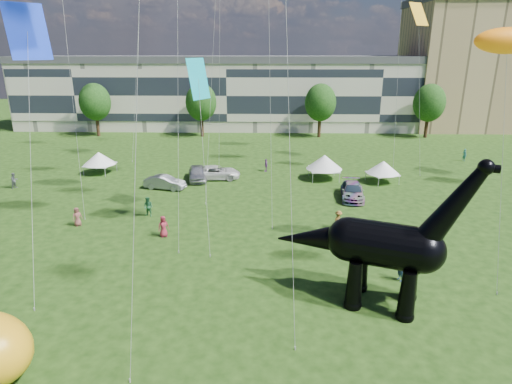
{
  "coord_description": "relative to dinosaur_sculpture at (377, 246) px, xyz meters",
  "views": [
    {
      "loc": [
        -0.92,
        -19.53,
        14.2
      ],
      "look_at": [
        -1.62,
        8.0,
        5.0
      ],
      "focal_mm": 30.0,
      "sensor_mm": 36.0,
      "label": 1
    }
  ],
  "objects": [
    {
      "name": "tree_mid_right",
      "position": [
        2.61,
        50.3,
        2.71
      ],
      "size": [
        5.2,
        5.2,
        9.44
      ],
      "color": "#382314",
      "rests_on": "ground"
    },
    {
      "name": "tree_far_right",
      "position": [
        20.61,
        50.3,
        2.71
      ],
      "size": [
        5.2,
        5.2,
        9.44
      ],
      "color": "#382314",
      "rests_on": "ground"
    },
    {
      "name": "gazebo_far",
      "position": [
        6.67,
        24.05,
        -1.84
      ],
      "size": [
        4.53,
        4.53,
        2.49
      ],
      "rotation": [
        0.0,
        0.0,
        0.33
      ],
      "color": "white",
      "rests_on": "ground"
    },
    {
      "name": "ground",
      "position": [
        -5.39,
        -2.7,
        -3.58
      ],
      "size": [
        220.0,
        220.0,
        0.0
      ],
      "primitive_type": "plane",
      "color": "#16330C",
      "rests_on": "ground"
    },
    {
      "name": "car_white",
      "position": [
        -12.11,
        24.94,
        -2.81
      ],
      "size": [
        5.74,
        3.01,
        1.54
      ],
      "primitive_type": "imported",
      "rotation": [
        0.0,
        0.0,
        1.65
      ],
      "color": "silver",
      "rests_on": "ground"
    },
    {
      "name": "apartment_block",
      "position": [
        34.61,
        62.3,
        7.42
      ],
      "size": [
        28.0,
        18.0,
        22.0
      ],
      "primitive_type": "cube",
      "color": "tan",
      "rests_on": "ground"
    },
    {
      "name": "tree_mid_left",
      "position": [
        -17.39,
        50.3,
        2.71
      ],
      "size": [
        5.2,
        5.2,
        9.44
      ],
      "color": "#382314",
      "rests_on": "ground"
    },
    {
      "name": "car_dark",
      "position": [
        2.29,
        18.52,
        -2.81
      ],
      "size": [
        2.76,
        5.51,
        1.54
      ],
      "primitive_type": "imported",
      "rotation": [
        0.0,
        0.0,
        -0.12
      ],
      "color": "#595960",
      "rests_on": "ground"
    },
    {
      "name": "visitors",
      "position": [
        -7.82,
        11.83,
        -2.75
      ],
      "size": [
        54.32,
        47.08,
        1.81
      ],
      "color": "navy",
      "rests_on": "ground"
    },
    {
      "name": "dinosaur_sculpture",
      "position": [
        0.0,
        0.0,
        0.0
      ],
      "size": [
        11.38,
        5.8,
        9.49
      ],
      "rotation": [
        0.0,
        0.0,
        -0.37
      ],
      "color": "black",
      "rests_on": "ground"
    },
    {
      "name": "gazebo_near",
      "position": [
        0.28,
        25.19,
        -1.58
      ],
      "size": [
        4.28,
        4.28,
        2.85
      ],
      "rotation": [
        0.0,
        0.0,
        0.05
      ],
      "color": "white",
      "rests_on": "ground"
    },
    {
      "name": "car_grey",
      "position": [
        -17.14,
        21.07,
        -2.86
      ],
      "size": [
        4.63,
        2.5,
        1.45
      ],
      "primitive_type": "imported",
      "rotation": [
        0.0,
        0.0,
        1.34
      ],
      "color": "gray",
      "rests_on": "ground"
    },
    {
      "name": "gazebo_left",
      "position": [
        -26.33,
        26.95,
        -1.74
      ],
      "size": [
        4.31,
        4.31,
        2.63
      ],
      "rotation": [
        0.0,
        0.0,
        -0.16
      ],
      "color": "white",
      "rests_on": "ground"
    },
    {
      "name": "tree_far_left",
      "position": [
        -35.39,
        50.3,
        2.71
      ],
      "size": [
        5.2,
        5.2,
        9.44
      ],
      "color": "#382314",
      "rests_on": "ground"
    },
    {
      "name": "car_silver",
      "position": [
        -14.2,
        24.44,
        -2.76
      ],
      "size": [
        2.78,
        5.11,
        1.65
      ],
      "primitive_type": "imported",
      "rotation": [
        0.0,
        0.0,
        0.18
      ],
      "color": "#ACADB1",
      "rests_on": "ground"
    },
    {
      "name": "terrace_row",
      "position": [
        -13.39,
        59.3,
        2.42
      ],
      "size": [
        78.0,
        11.0,
        12.0
      ],
      "primitive_type": "cube",
      "color": "beige",
      "rests_on": "ground"
    }
  ]
}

